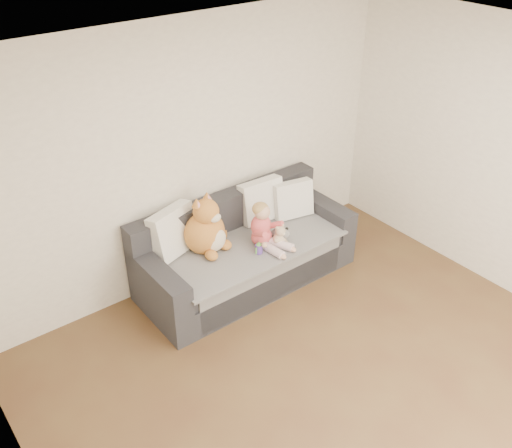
# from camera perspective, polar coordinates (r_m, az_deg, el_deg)

# --- Properties ---
(room_shell) EXTENTS (5.00, 5.00, 5.00)m
(room_shell) POSITION_cam_1_polar(r_m,az_deg,el_deg) (4.05, 9.45, -3.28)
(room_shell) COLOR brown
(room_shell) RESTS_ON ground
(sofa) EXTENTS (2.20, 0.94, 0.85)m
(sofa) POSITION_cam_1_polar(r_m,az_deg,el_deg) (5.77, -1.16, -2.92)
(sofa) COLOR #25252A
(sofa) RESTS_ON ground
(cushion_left) EXTENTS (0.54, 0.36, 0.47)m
(cushion_left) POSITION_cam_1_polar(r_m,az_deg,el_deg) (5.44, -8.28, -0.74)
(cushion_left) COLOR silver
(cushion_left) RESTS_ON sofa
(cushion_right_back) EXTENTS (0.49, 0.24, 0.45)m
(cushion_right_back) POSITION_cam_1_polar(r_m,az_deg,el_deg) (5.91, 0.54, 2.37)
(cushion_right_back) COLOR silver
(cushion_right_back) RESTS_ON sofa
(cushion_right_front) EXTENTS (0.45, 0.27, 0.40)m
(cushion_right_front) POSITION_cam_1_polar(r_m,az_deg,el_deg) (5.99, 3.72, 2.49)
(cushion_right_front) COLOR silver
(cushion_right_front) RESTS_ON sofa
(toddler) EXTENTS (0.32, 0.47, 0.46)m
(toddler) POSITION_cam_1_polar(r_m,az_deg,el_deg) (5.49, 0.81, -0.40)
(toddler) COLOR #C24544
(toddler) RESTS_ON sofa
(plush_cat) EXTENTS (0.50, 0.49, 0.62)m
(plush_cat) POSITION_cam_1_polar(r_m,az_deg,el_deg) (5.43, -5.01, -0.55)
(plush_cat) COLOR #A64E25
(plush_cat) RESTS_ON sofa
(teddy_bear) EXTENTS (0.18, 0.14, 0.23)m
(teddy_bear) POSITION_cam_1_polar(r_m,az_deg,el_deg) (5.55, 2.43, -1.31)
(teddy_bear) COLOR tan
(teddy_bear) RESTS_ON sofa
(plush_cow) EXTENTS (0.15, 0.23, 0.18)m
(plush_cow) POSITION_cam_1_polar(r_m,az_deg,el_deg) (5.61, 2.45, -1.09)
(plush_cow) COLOR white
(plush_cow) RESTS_ON sofa
(sippy_cup) EXTENTS (0.11, 0.09, 0.13)m
(sippy_cup) POSITION_cam_1_polar(r_m,az_deg,el_deg) (5.44, 0.29, -2.36)
(sippy_cup) COLOR #623EAA
(sippy_cup) RESTS_ON sofa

